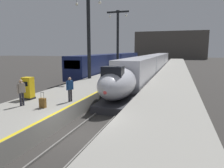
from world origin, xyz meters
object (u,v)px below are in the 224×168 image
Objects in this scene: passenger_far_waiting at (110,71)px; station_column_mid at (89,30)px; passenger_mid_platform at (70,87)px; rolling_suitcase at (43,103)px; passenger_near_edge at (21,91)px; regional_train_adjacent at (114,62)px; highspeed_train_main at (153,64)px; ticket_machine_yellow at (28,89)px; station_column_far at (118,35)px.

station_column_mid is at bearing 176.14° from passenger_far_waiting.
rolling_suitcase is at bearing -113.62° from passenger_mid_platform.
passenger_near_edge is 1.71m from rolling_suitcase.
regional_train_adjacent is 37.27× the size of rolling_suitcase.
passenger_mid_platform is at bearing -94.65° from highspeed_train_main.
passenger_near_edge is at bearing -63.19° from ticket_machine_yellow.
station_column_mid reaches higher than regional_train_adjacent.
highspeed_train_main is at bearing 85.35° from passenger_mid_platform.
passenger_mid_platform is (5.80, -29.19, -0.09)m from regional_train_adjacent.
ticket_machine_yellow is (-2.44, -11.53, -0.25)m from passenger_far_waiting.
passenger_near_edge is (1.19, -13.38, -4.95)m from station_column_mid.
passenger_near_edge is at bearing -83.78° from regional_train_adjacent.
passenger_near_edge is 1.72× the size of rolling_suitcase.
station_column_mid is 5.69m from passenger_far_waiting.
passenger_far_waiting is at bearing 78.03° from ticket_machine_yellow.
passenger_near_edge is 13.29m from passenger_far_waiting.
rolling_suitcase is (2.76, -26.17, -5.86)m from station_column_far.
passenger_mid_platform is at bearing -78.76° from regional_train_adjacent.
station_column_far is 6.50× the size of ticket_machine_yellow.
ticket_machine_yellow is (0.35, -24.49, -5.42)m from station_column_far.
passenger_far_waiting is (2.79, -12.96, -5.17)m from station_column_far.
regional_train_adjacent is 31.29m from passenger_near_edge.
regional_train_adjacent is at bearing 113.96° from station_column_far.
station_column_mid is at bearing -82.92° from regional_train_adjacent.
regional_train_adjacent is at bearing 94.95° from ticket_machine_yellow.
passenger_far_waiting is at bearing 94.09° from passenger_mid_platform.
passenger_near_edge is at bearing -141.43° from passenger_mid_platform.
station_column_far is 6.15× the size of passenger_far_waiting.
passenger_mid_platform is at bearing -72.57° from station_column_mid.
ticket_machine_yellow is (-0.84, 1.67, -0.25)m from passenger_near_edge.
station_column_mid is 0.96× the size of station_column_far.
ticket_machine_yellow is (-2.41, 1.67, 0.44)m from rolling_suitcase.
passenger_near_edge is 1.06× the size of ticket_machine_yellow.
station_column_mid reaches higher than passenger_near_edge.
passenger_mid_platform is 1.00× the size of passenger_far_waiting.
highspeed_train_main is 28.37m from passenger_mid_platform.
station_column_far reaches higher than highspeed_train_main.
regional_train_adjacent reaches higher than passenger_far_waiting.
station_column_mid is at bearing -109.34° from highspeed_train_main.
passenger_far_waiting is 11.79m from ticket_machine_yellow.
station_column_far is at bearing 90.82° from ticket_machine_yellow.
station_column_far is at bearing 96.01° from rolling_suitcase.
passenger_mid_platform is at bearing 38.57° from passenger_near_edge.
highspeed_train_main is 5.67× the size of station_column_mid.
station_column_far is at bearing 90.00° from station_column_mid.
station_column_far is 10.58× the size of rolling_suitcase.
passenger_mid_platform reaches higher than rolling_suitcase.
passenger_far_waiting is (-3.11, -17.00, 0.08)m from highspeed_train_main.
station_column_far is at bearing 98.45° from passenger_mid_platform.
passenger_far_waiting is 13.22m from rolling_suitcase.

